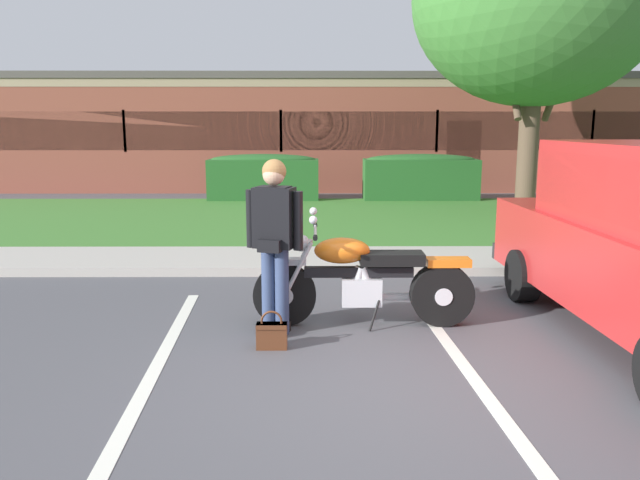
{
  "coord_description": "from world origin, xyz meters",
  "views": [
    {
      "loc": [
        -0.71,
        -4.86,
        2.04
      ],
      "look_at": [
        -0.67,
        1.48,
        0.85
      ],
      "focal_mm": 35.12,
      "sensor_mm": 36.0,
      "label": 1
    }
  ],
  "objects_px": {
    "hedge_center_left": "(420,176)",
    "motorcycle": "(372,279)",
    "brick_building": "(288,131)",
    "shade_tree": "(537,0)",
    "handbag": "(272,333)",
    "rider_person": "(274,234)",
    "hedge_left": "(264,177)"
  },
  "relations": [
    {
      "from": "hedge_center_left",
      "to": "motorcycle",
      "type": "bearing_deg",
      "value": -101.94
    },
    {
      "from": "hedge_center_left",
      "to": "brick_building",
      "type": "relative_size",
      "value": 0.11
    },
    {
      "from": "shade_tree",
      "to": "handbag",
      "type": "bearing_deg",
      "value": -121.04
    },
    {
      "from": "handbag",
      "to": "shade_tree",
      "type": "xyz_separation_m",
      "value": [
        5.1,
        8.47,
        4.46
      ]
    },
    {
      "from": "rider_person",
      "to": "motorcycle",
      "type": "bearing_deg",
      "value": 14.01
    },
    {
      "from": "motorcycle",
      "to": "rider_person",
      "type": "xyz_separation_m",
      "value": [
        -0.97,
        -0.24,
        0.51
      ]
    },
    {
      "from": "handbag",
      "to": "hedge_center_left",
      "type": "height_order",
      "value": "hedge_center_left"
    },
    {
      "from": "handbag",
      "to": "hedge_left",
      "type": "height_order",
      "value": "hedge_left"
    },
    {
      "from": "shade_tree",
      "to": "motorcycle",
      "type": "bearing_deg",
      "value": -117.87
    },
    {
      "from": "brick_building",
      "to": "handbag",
      "type": "bearing_deg",
      "value": -88.03
    },
    {
      "from": "hedge_center_left",
      "to": "handbag",
      "type": "bearing_deg",
      "value": -106.05
    },
    {
      "from": "rider_person",
      "to": "shade_tree",
      "type": "distance_m",
      "value": 10.17
    },
    {
      "from": "motorcycle",
      "to": "hedge_center_left",
      "type": "height_order",
      "value": "hedge_center_left"
    },
    {
      "from": "motorcycle",
      "to": "rider_person",
      "type": "distance_m",
      "value": 1.12
    },
    {
      "from": "motorcycle",
      "to": "hedge_left",
      "type": "xyz_separation_m",
      "value": [
        -1.94,
        10.27,
        0.17
      ]
    },
    {
      "from": "motorcycle",
      "to": "handbag",
      "type": "relative_size",
      "value": 6.22
    },
    {
      "from": "handbag",
      "to": "hedge_left",
      "type": "relative_size",
      "value": 0.13
    },
    {
      "from": "rider_person",
      "to": "hedge_center_left",
      "type": "relative_size",
      "value": 0.57
    },
    {
      "from": "shade_tree",
      "to": "brick_building",
      "type": "relative_size",
      "value": 0.26
    },
    {
      "from": "brick_building",
      "to": "hedge_center_left",
      "type": "bearing_deg",
      "value": -60.15
    },
    {
      "from": "rider_person",
      "to": "hedge_left",
      "type": "relative_size",
      "value": 0.59
    },
    {
      "from": "rider_person",
      "to": "shade_tree",
      "type": "bearing_deg",
      "value": 57.64
    },
    {
      "from": "hedge_left",
      "to": "brick_building",
      "type": "distance_m",
      "value": 6.64
    },
    {
      "from": "motorcycle",
      "to": "hedge_center_left",
      "type": "relative_size",
      "value": 0.75
    },
    {
      "from": "rider_person",
      "to": "hedge_center_left",
      "type": "height_order",
      "value": "rider_person"
    },
    {
      "from": "motorcycle",
      "to": "shade_tree",
      "type": "height_order",
      "value": "shade_tree"
    },
    {
      "from": "handbag",
      "to": "hedge_center_left",
      "type": "bearing_deg",
      "value": 73.95
    },
    {
      "from": "shade_tree",
      "to": "rider_person",
      "type": "bearing_deg",
      "value": -122.36
    },
    {
      "from": "hedge_center_left",
      "to": "hedge_left",
      "type": "bearing_deg",
      "value": 180.0
    },
    {
      "from": "hedge_left",
      "to": "handbag",
      "type": "bearing_deg",
      "value": -84.95
    },
    {
      "from": "motorcycle",
      "to": "rider_person",
      "type": "bearing_deg",
      "value": -165.99
    },
    {
      "from": "rider_person",
      "to": "brick_building",
      "type": "relative_size",
      "value": 0.06
    }
  ]
}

